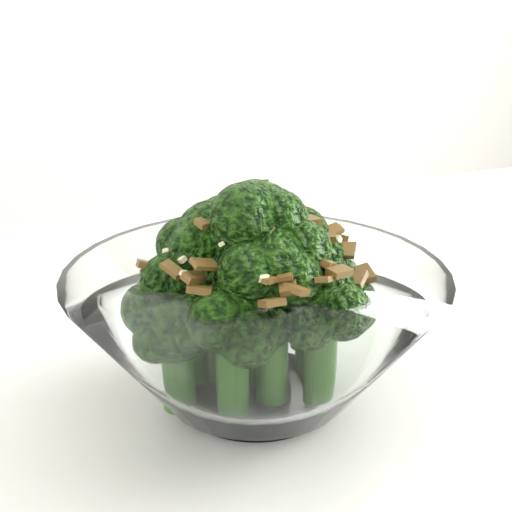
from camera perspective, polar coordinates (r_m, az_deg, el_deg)
name	(u,v)px	position (r m, az deg, el deg)	size (l,w,h in m)	color
table	(476,439)	(0.60, 15.70, -12.67)	(1.22, 0.82, 0.75)	white
broccoli_dish	(255,318)	(0.47, -0.09, -4.57)	(0.23, 0.23, 0.14)	white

